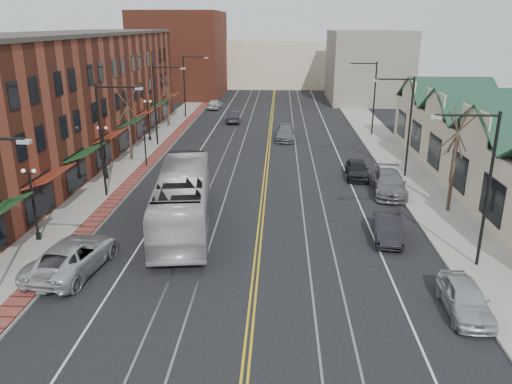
# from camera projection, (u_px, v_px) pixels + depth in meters

# --- Properties ---
(ground) EXTENTS (160.00, 160.00, 0.00)m
(ground) POSITION_uv_depth(u_px,v_px,m) (250.00, 327.00, 20.92)
(ground) COLOR black
(ground) RESTS_ON ground
(sidewalk_left) EXTENTS (4.00, 120.00, 0.15)m
(sidewalk_left) POSITION_uv_depth(u_px,v_px,m) (117.00, 180.00, 40.36)
(sidewalk_left) COLOR gray
(sidewalk_left) RESTS_ON ground
(sidewalk_right) EXTENTS (4.00, 120.00, 0.15)m
(sidewalk_right) POSITION_uv_depth(u_px,v_px,m) (417.00, 184.00, 39.26)
(sidewalk_right) COLOR gray
(sidewalk_right) RESTS_ON ground
(building_left) EXTENTS (10.00, 50.00, 11.00)m
(building_left) POSITION_uv_depth(u_px,v_px,m) (60.00, 99.00, 45.56)
(building_left) COLOR brown
(building_left) RESTS_ON ground
(building_right) EXTENTS (8.00, 36.00, 4.60)m
(building_right) POSITION_uv_depth(u_px,v_px,m) (499.00, 157.00, 38.27)
(building_right) COLOR beige
(building_right) RESTS_ON ground
(backdrop_left) EXTENTS (14.00, 18.00, 14.00)m
(backdrop_left) POSITION_uv_depth(u_px,v_px,m) (181.00, 54.00, 85.61)
(backdrop_left) COLOR brown
(backdrop_left) RESTS_ON ground
(backdrop_mid) EXTENTS (22.00, 14.00, 9.00)m
(backdrop_mid) POSITION_uv_depth(u_px,v_px,m) (275.00, 63.00, 99.87)
(backdrop_mid) COLOR beige
(backdrop_mid) RESTS_ON ground
(backdrop_right) EXTENTS (12.00, 16.00, 11.00)m
(backdrop_right) POSITION_uv_depth(u_px,v_px,m) (367.00, 66.00, 79.94)
(backdrop_right) COLOR slate
(backdrop_right) RESTS_ON ground
(streetlight_l_1) EXTENTS (3.33, 0.25, 8.00)m
(streetlight_l_1) POSITION_uv_depth(u_px,v_px,m) (106.00, 129.00, 34.94)
(streetlight_l_1) COLOR black
(streetlight_l_1) RESTS_ON sidewalk_left
(streetlight_l_2) EXTENTS (3.33, 0.25, 8.00)m
(streetlight_l_2) POSITION_uv_depth(u_px,v_px,m) (159.00, 97.00, 50.07)
(streetlight_l_2) COLOR black
(streetlight_l_2) RESTS_ON sidewalk_left
(streetlight_l_3) EXTENTS (3.33, 0.25, 8.00)m
(streetlight_l_3) POSITION_uv_depth(u_px,v_px,m) (188.00, 80.00, 65.21)
(streetlight_l_3) COLOR black
(streetlight_l_3) RESTS_ON sidewalk_left
(streetlight_r_0) EXTENTS (3.33, 0.25, 8.00)m
(streetlight_r_0) POSITION_uv_depth(u_px,v_px,m) (481.00, 175.00, 24.47)
(streetlight_r_0) COLOR black
(streetlight_r_0) RESTS_ON sidewalk_right
(streetlight_r_1) EXTENTS (3.33, 0.25, 8.00)m
(streetlight_r_1) POSITION_uv_depth(u_px,v_px,m) (405.00, 117.00, 39.61)
(streetlight_r_1) COLOR black
(streetlight_r_1) RESTS_ON sidewalk_right
(streetlight_r_2) EXTENTS (3.33, 0.25, 8.00)m
(streetlight_r_2) POSITION_uv_depth(u_px,v_px,m) (371.00, 91.00, 54.74)
(streetlight_r_2) COLOR black
(streetlight_r_2) RESTS_ON sidewalk_right
(lamppost_l_1) EXTENTS (0.84, 0.28, 4.27)m
(lamppost_l_1) POSITION_uv_depth(u_px,v_px,m) (34.00, 206.00, 28.36)
(lamppost_l_1) COLOR black
(lamppost_l_1) RESTS_ON sidewalk_left
(lamppost_l_2) EXTENTS (0.84, 0.28, 4.27)m
(lamppost_l_2) POSITION_uv_depth(u_px,v_px,m) (105.00, 154.00, 39.71)
(lamppost_l_2) COLOR black
(lamppost_l_2) RESTS_ON sidewalk_left
(lamppost_l_3) EXTENTS (0.84, 0.28, 4.27)m
(lamppost_l_3) POSITION_uv_depth(u_px,v_px,m) (149.00, 121.00, 52.95)
(lamppost_l_3) COLOR black
(lamppost_l_3) RESTS_ON sidewalk_left
(tree_left_near) EXTENTS (1.78, 1.37, 6.48)m
(tree_left_near) POSITION_uv_depth(u_px,v_px,m) (129.00, 123.00, 44.95)
(tree_left_near) COLOR #382B21
(tree_left_near) RESTS_ON sidewalk_left
(tree_left_far) EXTENTS (1.66, 1.28, 6.02)m
(tree_left_far) POSITION_uv_depth(u_px,v_px,m) (167.00, 100.00, 60.16)
(tree_left_far) COLOR #382B21
(tree_left_far) RESTS_ON sidewalk_left
(tree_right_mid) EXTENTS (1.90, 1.46, 6.93)m
(tree_right_mid) POSITION_uv_depth(u_px,v_px,m) (454.00, 158.00, 32.38)
(tree_right_mid) COLOR #382B21
(tree_right_mid) RESTS_ON sidewalk_right
(manhole_mid) EXTENTS (0.60, 0.60, 0.02)m
(manhole_mid) POSITION_uv_depth(u_px,v_px,m) (24.00, 282.00, 24.22)
(manhole_mid) COLOR #592D19
(manhole_mid) RESTS_ON sidewalk_left
(manhole_far) EXTENTS (0.60, 0.60, 0.02)m
(manhole_far) POSITION_uv_depth(u_px,v_px,m) (66.00, 240.00, 28.95)
(manhole_far) COLOR #592D19
(manhole_far) RESTS_ON sidewalk_left
(traffic_signal) EXTENTS (0.18, 0.15, 3.80)m
(traffic_signal) POSITION_uv_depth(u_px,v_px,m) (145.00, 141.00, 43.35)
(traffic_signal) COLOR black
(traffic_signal) RESTS_ON sidewalk_left
(transit_bus) EXTENTS (4.62, 13.24, 3.61)m
(transit_bus) POSITION_uv_depth(u_px,v_px,m) (183.00, 199.00, 30.77)
(transit_bus) COLOR silver
(transit_bus) RESTS_ON ground
(parked_suv) EXTENTS (3.56, 6.35, 1.68)m
(parked_suv) POSITION_uv_depth(u_px,v_px,m) (73.00, 256.00, 25.36)
(parked_suv) COLOR silver
(parked_suv) RESTS_ON ground
(parked_car_a) EXTENTS (1.84, 4.29, 1.44)m
(parked_car_a) POSITION_uv_depth(u_px,v_px,m) (465.00, 298.00, 21.72)
(parked_car_a) COLOR #AFB1B6
(parked_car_a) RESTS_ON ground
(parked_car_b) EXTENTS (1.98, 4.42, 1.41)m
(parked_car_b) POSITION_uv_depth(u_px,v_px,m) (388.00, 228.00, 29.16)
(parked_car_b) COLOR black
(parked_car_b) RESTS_ON ground
(parked_car_c) EXTENTS (2.81, 5.82, 1.63)m
(parked_car_c) POSITION_uv_depth(u_px,v_px,m) (389.00, 183.00, 37.00)
(parked_car_c) COLOR slate
(parked_car_c) RESTS_ON ground
(parked_car_d) EXTENTS (2.02, 4.46, 1.49)m
(parked_car_d) POSITION_uv_depth(u_px,v_px,m) (357.00, 169.00, 40.84)
(parked_car_d) COLOR black
(parked_car_d) RESTS_ON ground
(distant_car_left) EXTENTS (1.83, 4.48, 1.44)m
(distant_car_left) POSITION_uv_depth(u_px,v_px,m) (233.00, 117.00, 63.65)
(distant_car_left) COLOR #222127
(distant_car_left) RESTS_ON ground
(distant_car_right) EXTENTS (2.19, 5.09, 1.46)m
(distant_car_right) POSITION_uv_depth(u_px,v_px,m) (285.00, 133.00, 54.19)
(distant_car_right) COLOR slate
(distant_car_right) RESTS_ON ground
(distant_car_far) EXTENTS (2.07, 4.48, 1.49)m
(distant_car_far) POSITION_uv_depth(u_px,v_px,m) (215.00, 104.00, 73.63)
(distant_car_far) COLOR #B8BCC0
(distant_car_far) RESTS_ON ground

